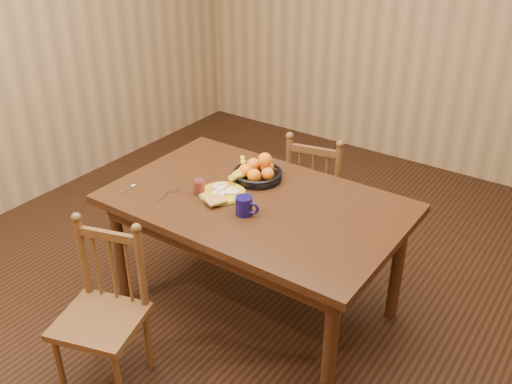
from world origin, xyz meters
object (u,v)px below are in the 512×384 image
Objects in this scene: dining_table at (256,213)px; breakfast_plate at (222,193)px; coffee_mug at (245,206)px; chair_near at (103,313)px; chair_far at (317,194)px; fruit_bowl at (257,172)px.

breakfast_plate is at bearing -161.92° from dining_table.
coffee_mug is (0.04, -0.16, 0.14)m from dining_table.
breakfast_plate reaches higher than dining_table.
coffee_mug reaches higher than dining_table.
dining_table is 0.21m from coffee_mug.
chair_near is 0.88m from coffee_mug.
chair_near reaches higher than dining_table.
chair_far is at bearing 79.81° from breakfast_plate.
chair_far reaches higher than chair_near.
breakfast_plate is 0.27m from fruit_bowl.
breakfast_plate is at bearing 67.50° from chair_far.
fruit_bowl reaches higher than chair_near.
dining_table is 1.85× the size of chair_near.
dining_table is at bearing 80.41° from chair_far.
fruit_bowl reaches higher than chair_far.
dining_table is at bearing -56.11° from fruit_bowl.
dining_table is 11.99× the size of coffee_mug.
chair_near is (-0.30, -0.87, -0.24)m from dining_table.
fruit_bowl reaches higher than coffee_mug.
dining_table is 5.26× the size of breakfast_plate.
chair_near is 0.89m from breakfast_plate.
coffee_mug reaches higher than breakfast_plate.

